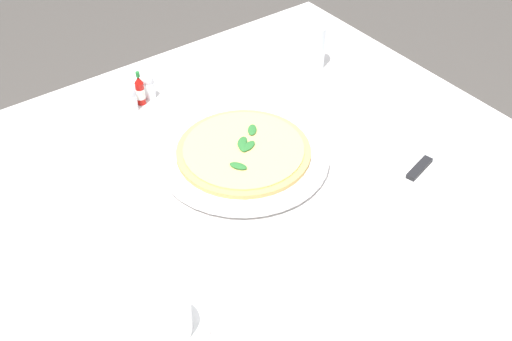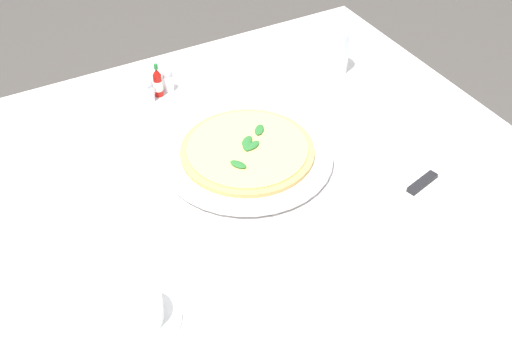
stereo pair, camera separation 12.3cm
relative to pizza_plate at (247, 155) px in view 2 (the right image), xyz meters
The scene contains 10 objects.
dining_table 0.18m from the pizza_plate, 101.88° to the right, with size 1.16×1.16×0.74m.
pizza_plate is the anchor object (origin of this frame).
pizza 0.01m from the pizza_plate, 12.94° to the left, with size 0.27×0.27×0.02m.
coffee_cup_near_right 0.43m from the pizza_plate, 141.31° to the right, with size 0.13×0.13×0.06m.
water_glass_near_left 0.39m from the pizza_plate, 30.30° to the left, with size 0.07×0.07×0.11m.
napkin_folded 0.37m from the pizza_plate, 38.82° to the right, with size 0.24×0.16×0.02m.
dinner_knife 0.37m from the pizza_plate, 38.47° to the right, with size 0.19×0.07×0.01m.
hot_sauce_bottle 0.31m from the pizza_plate, 103.47° to the left, with size 0.02×0.02×0.08m.
salt_shaker 0.31m from the pizza_plate, 98.03° to the left, with size 0.03×0.03×0.06m.
pepper_shaker 0.31m from the pizza_plate, 109.02° to the left, with size 0.03×0.03×0.06m.
Camera 2 is at (-0.43, -0.76, 1.57)m, focal length 44.63 mm.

